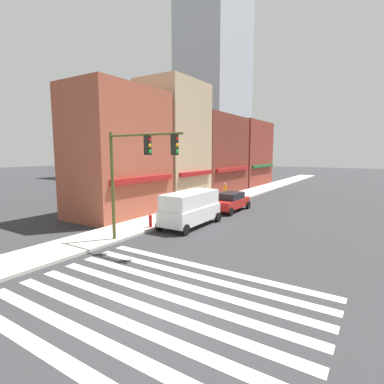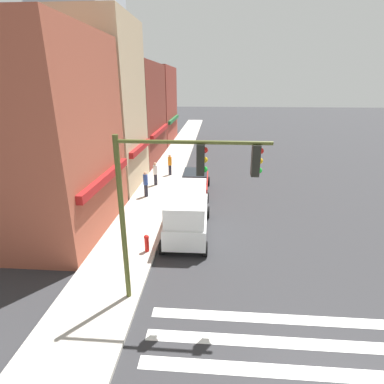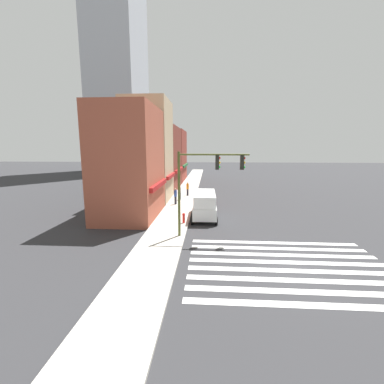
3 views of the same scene
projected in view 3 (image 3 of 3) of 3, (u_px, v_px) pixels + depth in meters
name	position (u px, v px, depth m)	size (l,w,h in m)	color
ground_plane	(289.00, 266.00, 13.81)	(200.00, 200.00, 0.00)	#2D2D30
sidewalk_left	(151.00, 261.00, 14.28)	(120.00, 3.00, 0.15)	#B2ADA3
crosswalk_stripes	(289.00, 266.00, 13.81)	(7.42, 10.80, 0.01)	silver
storefront_row	(158.00, 157.00, 35.96)	(34.83, 5.30, 11.74)	#9E4C38
tower_distant	(118.00, 51.00, 64.86)	(17.37, 11.56, 60.84)	#B2B7C1
traffic_signal	(205.00, 176.00, 17.39)	(0.32, 4.80, 6.06)	#474C1E
van_white	(205.00, 204.00, 23.12)	(5.03, 2.22, 2.34)	white
sedan_red	(206.00, 196.00, 29.34)	(4.42, 2.02, 1.59)	#B21E19
pedestrian_blue_shirt	(175.00, 196.00, 28.19)	(0.32, 0.32, 1.77)	#23232D
pedestrian_white_shirt	(180.00, 192.00, 30.64)	(0.32, 0.32, 1.77)	#23232D
pedestrian_orange_vest	(188.00, 189.00, 33.29)	(0.32, 0.32, 1.77)	#23232D
fire_hydrant	(184.00, 217.00, 21.21)	(0.24, 0.24, 0.84)	red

